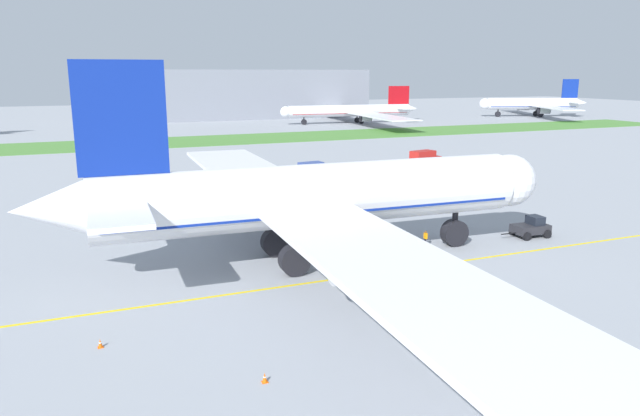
{
  "coord_description": "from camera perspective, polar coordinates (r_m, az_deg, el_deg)",
  "views": [
    {
      "loc": [
        -23.04,
        -43.81,
        17.07
      ],
      "look_at": [
        -0.79,
        9.39,
        3.91
      ],
      "focal_mm": 33.47,
      "sensor_mm": 36.0,
      "label": 1
    }
  ],
  "objects": [
    {
      "name": "ground_plane",
      "position": [
        52.36,
        4.8,
        -6.22
      ],
      "size": [
        600.0,
        600.0,
        0.0
      ],
      "primitive_type": "plane",
      "color": "#9399A0",
      "rests_on": "ground"
    },
    {
      "name": "apron_taxi_line",
      "position": [
        52.15,
        4.92,
        -6.3
      ],
      "size": [
        280.0,
        0.36,
        0.01
      ],
      "primitive_type": "cube",
      "color": "yellow",
      "rests_on": "ground"
    },
    {
      "name": "grass_median_strip",
      "position": [
        154.12,
        -14.04,
        6.13
      ],
      "size": [
        320.0,
        24.0,
        0.1
      ],
      "primitive_type": "cube",
      "color": "#4C8438",
      "rests_on": "ground"
    },
    {
      "name": "airliner_foreground",
      "position": [
        53.57,
        -0.96,
        1.05
      ],
      "size": [
        48.67,
        75.77,
        18.03
      ],
      "color": "white",
      "rests_on": "ground"
    },
    {
      "name": "pushback_tug",
      "position": [
        67.06,
        19.54,
        -1.76
      ],
      "size": [
        5.6,
        2.71,
        2.22
      ],
      "color": "#26262B",
      "rests_on": "ground"
    },
    {
      "name": "ground_crew_wingwalker_port",
      "position": [
        55.56,
        8.65,
        -4.16
      ],
      "size": [
        0.33,
        0.54,
        1.57
      ],
      "color": "black",
      "rests_on": "ground"
    },
    {
      "name": "ground_crew_marshaller_front",
      "position": [
        60.58,
        10.06,
        -2.74
      ],
      "size": [
        0.27,
        0.58,
        1.64
      ],
      "color": "black",
      "rests_on": "ground"
    },
    {
      "name": "ground_crew_wingwalker_starboard",
      "position": [
        63.0,
        -0.32,
        -1.98
      ],
      "size": [
        0.43,
        0.46,
        1.56
      ],
      "color": "black",
      "rests_on": "ground"
    },
    {
      "name": "traffic_cone_near_nose",
      "position": [
        35.03,
        -5.31,
        -15.85
      ],
      "size": [
        0.36,
        0.36,
        0.58
      ],
      "color": "#F2590C",
      "rests_on": "ground"
    },
    {
      "name": "traffic_cone_port_wing",
      "position": [
        41.2,
        -20.27,
        -12.04
      ],
      "size": [
        0.36,
        0.36,
        0.58
      ],
      "color": "#F2590C",
      "rests_on": "ground"
    },
    {
      "name": "service_truck_baggage_loader",
      "position": [
        110.16,
        9.99,
        4.64
      ],
      "size": [
        6.31,
        3.69,
        3.23
      ],
      "color": "#B21E19",
      "rests_on": "ground"
    },
    {
      "name": "service_truck_fuel_bowser",
      "position": [
        96.36,
        -1.14,
        3.58
      ],
      "size": [
        5.28,
        2.9,
        2.89
      ],
      "color": "#33478C",
      "rests_on": "ground"
    },
    {
      "name": "service_truck_catering_van",
      "position": [
        91.55,
        13.93,
        2.78
      ],
      "size": [
        5.52,
        3.75,
        3.07
      ],
      "color": "#B21E19",
      "rests_on": "ground"
    },
    {
      "name": "parked_airliner_far_right",
      "position": [
        205.6,
        3.13,
        9.25
      ],
      "size": [
        49.5,
        81.43,
        12.44
      ],
      "color": "white",
      "rests_on": "ground"
    },
    {
      "name": "parked_airliner_far_outer",
      "position": [
        250.64,
        19.75,
        9.33
      ],
      "size": [
        40.49,
        65.15,
        14.47
      ],
      "color": "white",
      "rests_on": "ground"
    },
    {
      "name": "terminal_building",
      "position": [
        230.55,
        -7.04,
        10.75
      ],
      "size": [
        93.56,
        20.0,
        18.0
      ],
      "primitive_type": "cube",
      "color": "gray",
      "rests_on": "ground"
    }
  ]
}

